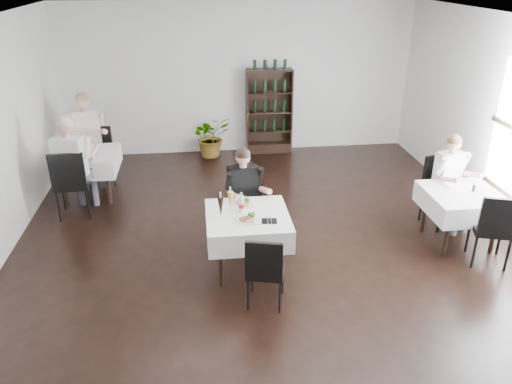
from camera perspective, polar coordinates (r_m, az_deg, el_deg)
room_shell at (r=5.94m, az=1.86°, el=3.83°), size 9.00×9.00×9.00m
wine_shelf at (r=10.29m, az=1.52°, el=9.09°), size 0.90×0.28×1.75m
main_table at (r=6.28m, az=-0.97°, el=-3.80°), size 1.03×1.03×0.77m
left_table at (r=8.73m, az=-18.66°, el=3.29°), size 0.98×0.98×0.77m
right_table at (r=7.43m, az=22.46°, el=-1.09°), size 0.98×0.98×0.77m
potted_tree at (r=10.21m, az=-5.16°, el=6.35°), size 0.93×0.88×0.83m
main_chair_far at (r=6.98m, az=-1.06°, el=-1.19°), size 0.48×0.48×1.00m
main_chair_near at (r=5.64m, az=1.04°, el=-8.64°), size 0.51×0.51×0.91m
left_chair_far at (r=9.28m, az=-17.61°, el=4.41°), size 0.54×0.55×1.01m
left_chair_near at (r=8.05m, az=-20.41°, el=1.30°), size 0.53×0.54×1.10m
right_chair_far at (r=7.93m, az=20.38°, el=0.70°), size 0.59×0.59×1.05m
right_chair_near at (r=7.04m, az=25.55°, el=-3.46°), size 0.58×0.59×1.02m
diner_main at (r=6.77m, az=-1.24°, el=0.21°), size 0.59×0.62×1.39m
diner_left_far at (r=9.22m, az=-18.72°, el=6.52°), size 0.68×0.73×1.62m
diner_left_near at (r=8.04m, az=-20.19°, el=3.62°), size 0.66×0.69×1.60m
diner_right_far at (r=7.77m, az=21.53°, el=1.83°), size 0.60×0.64×1.42m
plate_far at (r=6.45m, az=-1.38°, el=-1.32°), size 0.25×0.25×0.08m
plate_near at (r=6.06m, az=-0.91°, el=-3.12°), size 0.31×0.31×0.09m
pilsner_dark at (r=6.10m, az=-4.05°, el=-1.71°), size 0.08×0.08×0.34m
pilsner_lager at (r=6.26m, az=-2.93°, el=-1.03°), size 0.08×0.08×0.33m
coke_bottle at (r=6.21m, az=-1.66°, el=-1.44°), size 0.07×0.07×0.27m
napkin_cutlery at (r=6.05m, az=1.52°, el=-3.32°), size 0.20×0.21×0.02m
pepper_mill at (r=7.44m, az=23.63°, el=0.40°), size 0.04×0.04×0.09m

